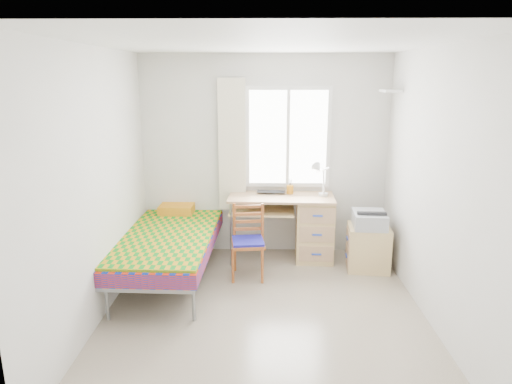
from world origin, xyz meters
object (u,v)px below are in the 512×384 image
(cabinet, at_px, (368,248))
(printer, at_px, (369,219))
(bed, at_px, (171,238))
(chair, at_px, (249,237))
(desk, at_px, (309,225))

(cabinet, height_order, printer, printer)
(bed, xyz_separation_m, chair, (0.92, -0.01, 0.02))
(desk, relative_size, printer, 2.89)
(chair, bearing_deg, desk, 29.83)
(bed, xyz_separation_m, cabinet, (2.38, 0.21, -0.19))
(desk, relative_size, chair, 1.57)
(chair, distance_m, cabinet, 1.49)
(bed, relative_size, printer, 4.75)
(bed, distance_m, chair, 0.93)
(desk, height_order, chair, chair)
(cabinet, bearing_deg, printer, -125.17)
(desk, distance_m, printer, 0.80)
(chair, xyz_separation_m, printer, (1.45, 0.21, 0.15))
(bed, distance_m, cabinet, 2.40)
(desk, distance_m, chair, 0.95)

